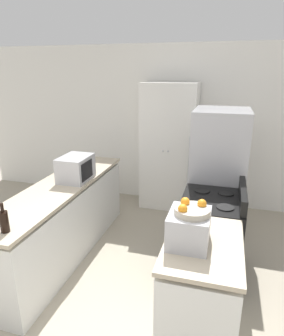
% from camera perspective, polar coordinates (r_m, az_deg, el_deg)
% --- Properties ---
extents(wall_back, '(7.00, 0.06, 2.60)m').
position_cam_1_polar(wall_back, '(5.07, 4.83, 7.89)').
color(wall_back, white).
rests_on(wall_back, ground_plane).
extents(counter_left, '(0.60, 2.49, 0.92)m').
position_cam_1_polar(counter_left, '(3.83, -14.88, -9.80)').
color(counter_left, silver).
rests_on(counter_left, ground_plane).
extents(counter_right, '(0.60, 0.93, 0.92)m').
position_cam_1_polar(counter_right, '(2.73, 10.99, -22.25)').
color(counter_right, silver).
rests_on(counter_right, ground_plane).
extents(pantry_cabinet, '(0.86, 0.49, 2.02)m').
position_cam_1_polar(pantry_cabinet, '(4.84, 5.05, 3.91)').
color(pantry_cabinet, white).
rests_on(pantry_cabinet, ground_plane).
extents(stove, '(0.66, 0.77, 1.08)m').
position_cam_1_polar(stove, '(3.43, 12.80, -12.67)').
color(stove, black).
rests_on(stove, ground_plane).
extents(refrigerator, '(0.69, 0.77, 1.75)m').
position_cam_1_polar(refrigerator, '(3.99, 14.15, -1.77)').
color(refrigerator, '#A3A3A8').
rests_on(refrigerator, ground_plane).
extents(microwave, '(0.33, 0.44, 0.30)m').
position_cam_1_polar(microwave, '(3.71, -12.49, -0.05)').
color(microwave, '#B2B2B7').
rests_on(microwave, counter_left).
extents(wine_bottle, '(0.07, 0.07, 0.26)m').
position_cam_1_polar(wine_bottle, '(2.74, -24.79, -9.16)').
color(wine_bottle, black).
rests_on(wine_bottle, counter_left).
extents(toaster_oven, '(0.32, 0.36, 0.26)m').
position_cam_1_polar(toaster_oven, '(2.36, 8.88, -11.24)').
color(toaster_oven, '#B2B2B7').
rests_on(toaster_oven, counter_right).
extents(fruit_bowl, '(0.27, 0.27, 0.10)m').
position_cam_1_polar(fruit_bowl, '(2.27, 9.45, -7.83)').
color(fruit_bowl, '#B2A893').
rests_on(fruit_bowl, toaster_oven).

